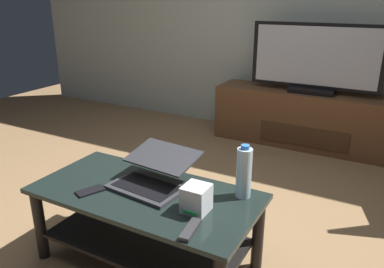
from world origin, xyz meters
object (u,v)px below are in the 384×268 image
object	(u,v)px
water_bottle_near	(244,172)
cell_phone	(91,191)
tv_remote	(190,230)
media_cabinet	(309,119)
laptop	(153,175)
coffee_table	(146,214)
router_box	(196,199)
television	(315,60)

from	to	relation	value
water_bottle_near	cell_phone	size ratio (longest dim) A/B	1.94
cell_phone	tv_remote	size ratio (longest dim) A/B	0.88
media_cabinet	tv_remote	distance (m)	2.36
laptop	water_bottle_near	bearing A→B (deg)	13.97
coffee_table	router_box	size ratio (longest dim) A/B	9.10
media_cabinet	water_bottle_near	bearing A→B (deg)	-87.33
cell_phone	tv_remote	xyz separation A→B (m)	(0.61, -0.06, 0.01)
laptop	router_box	world-z (taller)	laptop
cell_phone	tv_remote	bearing A→B (deg)	18.55
coffee_table	water_bottle_near	world-z (taller)	water_bottle_near
router_box	cell_phone	xyz separation A→B (m)	(-0.55, -0.10, -0.06)
tv_remote	media_cabinet	bearing A→B (deg)	82.49
media_cabinet	television	world-z (taller)	television
coffee_table	laptop	size ratio (longest dim) A/B	2.81
media_cabinet	cell_phone	distance (m)	2.38
media_cabinet	coffee_table	bearing A→B (deg)	-99.57
coffee_table	water_bottle_near	size ratio (longest dim) A/B	4.27
coffee_table	water_bottle_near	distance (m)	0.56
television	laptop	world-z (taller)	television
media_cabinet	water_bottle_near	distance (m)	1.99
router_box	water_bottle_near	xyz separation A→B (m)	(0.14, 0.23, 0.07)
media_cabinet	television	xyz separation A→B (m)	(0.00, -0.02, 0.56)
router_box	media_cabinet	bearing A→B (deg)	88.79
television	laptop	xyz separation A→B (m)	(-0.36, -2.06, -0.33)
router_box	water_bottle_near	bearing A→B (deg)	59.17
television	laptop	bearing A→B (deg)	-100.00
television	router_box	size ratio (longest dim) A/B	9.06
cell_phone	media_cabinet	bearing A→B (deg)	99.53
cell_phone	coffee_table	bearing A→B (deg)	53.90
router_box	tv_remote	world-z (taller)	router_box
coffee_table	media_cabinet	world-z (taller)	media_cabinet
coffee_table	media_cabinet	distance (m)	2.19
television	cell_phone	xyz separation A→B (m)	(-0.60, -2.27, -0.39)
coffee_table	media_cabinet	size ratio (longest dim) A/B	0.65
coffee_table	water_bottle_near	bearing A→B (deg)	22.91
laptop	tv_remote	world-z (taller)	laptop
cell_phone	router_box	bearing A→B (deg)	34.08
television	water_bottle_near	world-z (taller)	television
media_cabinet	laptop	bearing A→B (deg)	-99.90
media_cabinet	cell_phone	world-z (taller)	media_cabinet
media_cabinet	water_bottle_near	xyz separation A→B (m)	(0.09, -1.96, 0.30)
router_box	water_bottle_near	distance (m)	0.28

